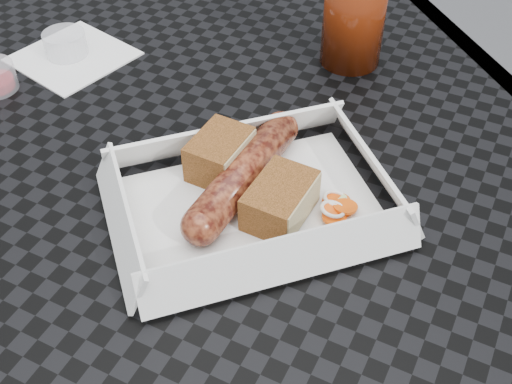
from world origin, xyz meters
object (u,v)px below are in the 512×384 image
bratwurst (244,173)px  food_tray (253,207)px  drink_glass (354,13)px  patio_table (179,196)px

bratwurst → food_tray: bearing=-90.4°
drink_glass → food_tray: bearing=-133.0°
patio_table → drink_glass: drink_glass is taller
food_tray → drink_glass: size_ratio=1.77×
patio_table → drink_glass: 0.28m
bratwurst → drink_glass: size_ratio=1.16×
food_tray → drink_glass: 0.28m
patio_table → bratwurst: (0.05, -0.09, 0.10)m
patio_table → food_tray: (0.05, -0.12, 0.08)m
bratwurst → drink_glass: bearing=43.1°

